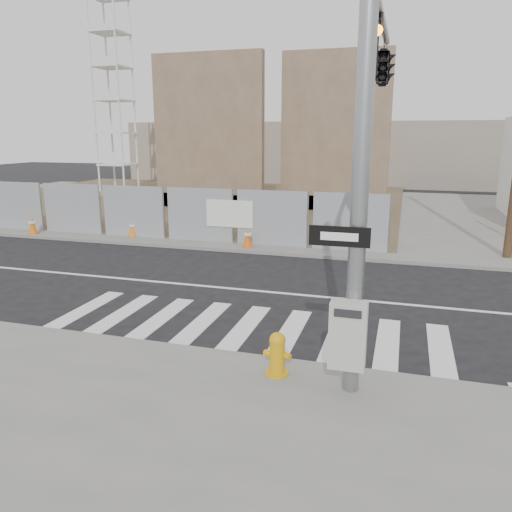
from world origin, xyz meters
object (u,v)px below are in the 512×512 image
(fire_hydrant, at_px, (277,354))
(traffic_cone_b, at_px, (33,225))
(crane_tower, at_px, (111,52))
(traffic_cone_c, at_px, (133,228))
(traffic_cone_d, at_px, (248,237))
(signal_pole, at_px, (377,96))

(fire_hydrant, bearing_deg, traffic_cone_b, 167.72)
(crane_tower, height_order, traffic_cone_c, crane_tower)
(fire_hydrant, height_order, traffic_cone_d, fire_hydrant)
(fire_hydrant, bearing_deg, signal_pole, 87.96)
(crane_tower, relative_size, traffic_cone_b, 25.04)
(signal_pole, distance_m, traffic_cone_c, 12.67)
(traffic_cone_b, xyz_separation_m, traffic_cone_d, (9.09, 0.18, -0.01))
(signal_pole, xyz_separation_m, traffic_cone_d, (-4.66, 6.54, -4.31))
(signal_pole, xyz_separation_m, crane_tower, (-17.49, 19.05, 4.24))
(crane_tower, height_order, fire_hydrant, crane_tower)
(crane_tower, relative_size, fire_hydrant, 24.17)
(fire_hydrant, distance_m, traffic_cone_b, 15.40)
(crane_tower, xyz_separation_m, traffic_cone_d, (12.84, -12.50, -8.56))
(signal_pole, bearing_deg, traffic_cone_d, 125.43)
(signal_pole, bearing_deg, crane_tower, 132.57)
(traffic_cone_b, relative_size, traffic_cone_c, 1.09)
(signal_pole, height_order, traffic_cone_d, signal_pole)
(crane_tower, distance_m, traffic_cone_b, 15.74)
(fire_hydrant, bearing_deg, traffic_cone_c, 154.17)
(crane_tower, bearing_deg, signal_pole, -47.43)
(signal_pole, relative_size, crane_tower, 0.39)
(signal_pole, distance_m, traffic_cone_b, 15.75)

